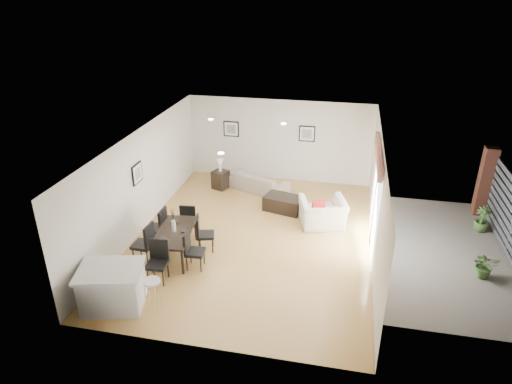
% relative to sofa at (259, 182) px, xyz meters
% --- Properties ---
extents(ground, '(8.00, 8.00, 0.00)m').
position_rel_sofa_xyz_m(ground, '(0.46, -2.94, -0.28)').
color(ground, '#B48B4A').
rests_on(ground, ground).
extents(wall_back, '(6.00, 0.04, 2.70)m').
position_rel_sofa_xyz_m(wall_back, '(0.46, 1.06, 1.07)').
color(wall_back, silver).
rests_on(wall_back, ground).
extents(wall_front, '(6.00, 0.04, 2.70)m').
position_rel_sofa_xyz_m(wall_front, '(0.46, -6.94, 1.07)').
color(wall_front, silver).
rests_on(wall_front, ground).
extents(wall_left, '(0.04, 8.00, 2.70)m').
position_rel_sofa_xyz_m(wall_left, '(-2.54, -2.94, 1.07)').
color(wall_left, silver).
rests_on(wall_left, ground).
extents(wall_right, '(0.04, 8.00, 2.70)m').
position_rel_sofa_xyz_m(wall_right, '(3.46, -2.94, 1.07)').
color(wall_right, silver).
rests_on(wall_right, ground).
extents(ceiling, '(6.00, 8.00, 0.02)m').
position_rel_sofa_xyz_m(ceiling, '(0.46, -2.94, 2.42)').
color(ceiling, white).
rests_on(ceiling, wall_back).
extents(sofa, '(2.06, 1.43, 0.56)m').
position_rel_sofa_xyz_m(sofa, '(0.00, 0.00, 0.00)').
color(sofa, '#9E9380').
rests_on(sofa, ground).
extents(armchair, '(1.43, 1.33, 0.77)m').
position_rel_sofa_xyz_m(armchair, '(2.15, -1.90, 0.10)').
color(armchair, beige).
rests_on(armchair, ground).
extents(courtyard_plant_a, '(0.57, 0.50, 0.61)m').
position_rel_sofa_xyz_m(courtyard_plant_a, '(5.91, -3.54, 0.02)').
color(courtyard_plant_a, '#3F6129').
rests_on(courtyard_plant_a, ground).
extents(courtyard_plant_b, '(0.43, 0.43, 0.69)m').
position_rel_sofa_xyz_m(courtyard_plant_b, '(6.33, -1.31, 0.06)').
color(courtyard_plant_b, '#3F6129').
rests_on(courtyard_plant_b, ground).
extents(dining_table, '(1.00, 1.70, 0.67)m').
position_rel_sofa_xyz_m(dining_table, '(-1.21, -4.12, 0.32)').
color(dining_table, black).
rests_on(dining_table, ground).
extents(dining_chair_wnear, '(0.47, 0.47, 1.01)m').
position_rel_sofa_xyz_m(dining_chair_wnear, '(-1.77, -4.53, 0.28)').
color(dining_chair_wnear, black).
rests_on(dining_chair_wnear, ground).
extents(dining_chair_wfar, '(0.45, 0.45, 1.00)m').
position_rel_sofa_xyz_m(dining_chair_wfar, '(-1.77, -3.72, 0.28)').
color(dining_chair_wfar, black).
rests_on(dining_chair_wfar, ground).
extents(dining_chair_enear, '(0.44, 0.44, 0.93)m').
position_rel_sofa_xyz_m(dining_chair_enear, '(-0.65, -4.53, 0.24)').
color(dining_chair_enear, black).
rests_on(dining_chair_enear, ground).
extents(dining_chair_efar, '(0.51, 0.51, 0.92)m').
position_rel_sofa_xyz_m(dining_chair_efar, '(-0.64, -3.74, 0.23)').
color(dining_chair_efar, black).
rests_on(dining_chair_efar, ground).
extents(dining_chair_head, '(0.46, 0.46, 0.98)m').
position_rel_sofa_xyz_m(dining_chair_head, '(-1.22, -5.11, 0.27)').
color(dining_chair_head, black).
rests_on(dining_chair_head, ground).
extents(dining_chair_foot, '(0.44, 0.44, 0.91)m').
position_rel_sofa_xyz_m(dining_chair_foot, '(-1.21, -3.13, 0.23)').
color(dining_chair_foot, black).
rests_on(dining_chair_foot, ground).
extents(vase, '(0.65, 1.07, 0.60)m').
position_rel_sofa_xyz_m(vase, '(-1.21, -4.12, 0.66)').
color(vase, white).
rests_on(vase, dining_table).
extents(coffee_table, '(1.22, 0.91, 0.43)m').
position_rel_sofa_xyz_m(coffee_table, '(0.99, -1.20, -0.06)').
color(coffee_table, black).
rests_on(coffee_table, ground).
extents(side_table, '(0.57, 0.57, 0.59)m').
position_rel_sofa_xyz_m(side_table, '(-1.23, -0.09, 0.01)').
color(side_table, black).
rests_on(side_table, ground).
extents(table_lamp, '(0.20, 0.20, 0.39)m').
position_rel_sofa_xyz_m(table_lamp, '(-1.23, -0.09, 0.56)').
color(table_lamp, white).
rests_on(table_lamp, side_table).
extents(cushion, '(0.36, 0.25, 0.35)m').
position_rel_sofa_xyz_m(cushion, '(2.04, -2.01, 0.33)').
color(cushion, maroon).
rests_on(cushion, armchair).
extents(kitchen_island, '(1.47, 1.25, 0.89)m').
position_rel_sofa_xyz_m(kitchen_island, '(-1.77, -6.17, 0.17)').
color(kitchen_island, silver).
rests_on(kitchen_island, ground).
extents(bar_stool, '(0.34, 0.34, 0.75)m').
position_rel_sofa_xyz_m(bar_stool, '(-0.89, -6.17, 0.36)').
color(bar_stool, white).
rests_on(bar_stool, ground).
extents(framed_print_back_left, '(0.52, 0.04, 0.52)m').
position_rel_sofa_xyz_m(framed_print_back_left, '(-1.14, 1.03, 1.37)').
color(framed_print_back_left, black).
rests_on(framed_print_back_left, wall_back).
extents(framed_print_back_right, '(0.52, 0.04, 0.52)m').
position_rel_sofa_xyz_m(framed_print_back_right, '(1.36, 1.03, 1.37)').
color(framed_print_back_right, black).
rests_on(framed_print_back_right, wall_back).
extents(framed_print_left_wall, '(0.04, 0.52, 0.52)m').
position_rel_sofa_xyz_m(framed_print_left_wall, '(-2.51, -3.14, 1.37)').
color(framed_print_left_wall, black).
rests_on(framed_print_left_wall, wall_left).
extents(sliding_door, '(0.12, 2.70, 2.57)m').
position_rel_sofa_xyz_m(sliding_door, '(3.41, -2.64, 1.38)').
color(sliding_door, white).
rests_on(sliding_door, wall_right).
extents(courtyard, '(6.00, 6.00, 2.00)m').
position_rel_sofa_xyz_m(courtyard, '(6.62, -2.07, 0.64)').
color(courtyard, gray).
rests_on(courtyard, ground).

